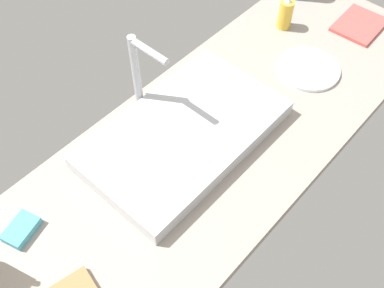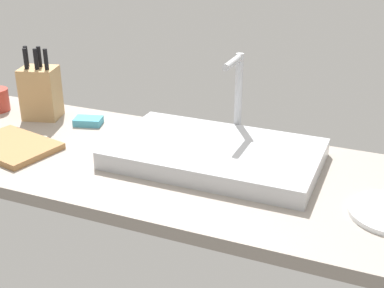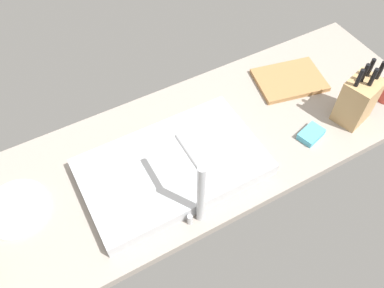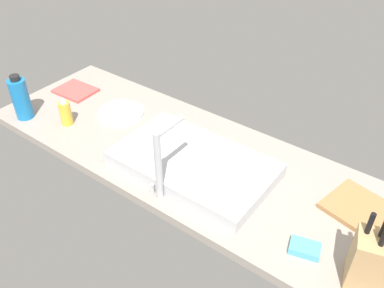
{
  "view_description": "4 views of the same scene",
  "coord_description": "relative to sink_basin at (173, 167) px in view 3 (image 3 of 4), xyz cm",
  "views": [
    {
      "loc": [
        -55.27,
        -49.48,
        107.7
      ],
      "look_at": [
        0.03,
        0.4,
        8.9
      ],
      "focal_mm": 42.27,
      "sensor_mm": 36.0,
      "label": 1
    },
    {
      "loc": [
        48.56,
        -120.68,
        69.1
      ],
      "look_at": [
        -2.08,
        0.73,
        10.34
      ],
      "focal_mm": 49.07,
      "sensor_mm": 36.0,
      "label": 2
    },
    {
      "loc": [
        31.23,
        70.13,
        111.73
      ],
      "look_at": [
        -5.09,
        4.5,
        11.75
      ],
      "focal_mm": 36.57,
      "sensor_mm": 36.0,
      "label": 3
    },
    {
      "loc": [
        -65.59,
        98.8,
        103.23
      ],
      "look_at": [
        6.61,
        1.86,
        11.0
      ],
      "focal_mm": 38.15,
      "sensor_mm": 36.0,
      "label": 4
    }
  ],
  "objects": [
    {
      "name": "faucet",
      "position": [
        0.58,
        17.24,
        13.43
      ],
      "size": [
        5.5,
        14.1,
        27.1
      ],
      "color": "#B7BABF",
      "rests_on": "countertop_slab"
    },
    {
      "name": "dish_sponge",
      "position": [
        -48.97,
        10.39,
        -1.34
      ],
      "size": [
        10.29,
        8.22,
        2.4
      ],
      "primitive_type": "cube",
      "rotation": [
        0.0,
        0.0,
        0.28
      ],
      "color": "#4CA3BC",
      "rests_on": "countertop_slab"
    },
    {
      "name": "sink_basin",
      "position": [
        0.0,
        0.0,
        0.0
      ],
      "size": [
        58.29,
        34.75,
        5.09
      ],
      "primitive_type": "cube",
      "color": "#B7BABF",
      "rests_on": "countertop_slab"
    },
    {
      "name": "dinner_plate",
      "position": [
        48.49,
        -10.9,
        -1.94
      ],
      "size": [
        20.36,
        20.36,
        1.2
      ],
      "primitive_type": "cylinder",
      "color": "white",
      "rests_on": "countertop_slab"
    },
    {
      "name": "countertop_slab",
      "position": [
        -2.83,
        -5.91,
        -4.29
      ],
      "size": [
        196.7,
        59.35,
        3.5
      ],
      "primitive_type": "cube",
      "color": "gray",
      "rests_on": "ground"
    },
    {
      "name": "cutting_board",
      "position": [
        -59.24,
        -15.24,
        -1.64
      ],
      "size": [
        29.3,
        23.87,
        1.8
      ],
      "primitive_type": "cube",
      "rotation": [
        0.0,
        0.0,
        -0.21
      ],
      "color": "#9E7042",
      "rests_on": "countertop_slab"
    },
    {
      "name": "knife_block",
      "position": [
        -67.14,
        10.25,
        6.64
      ],
      "size": [
        13.97,
        12.54,
        24.51
      ],
      "rotation": [
        0.0,
        0.0,
        0.27
      ],
      "color": "tan",
      "rests_on": "countertop_slab"
    }
  ]
}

